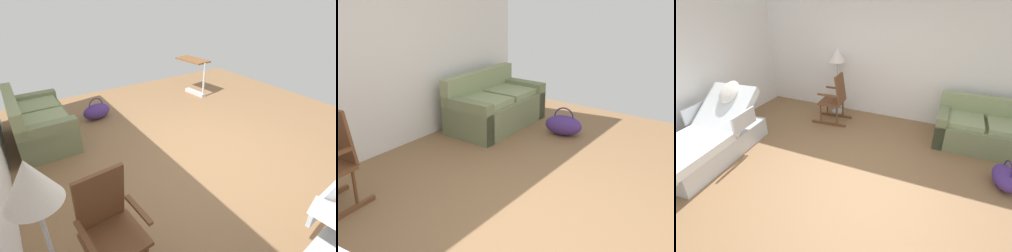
# 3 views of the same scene
# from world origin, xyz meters

# --- Properties ---
(ground_plane) EXTENTS (7.45, 7.45, 0.00)m
(ground_plane) POSITION_xyz_m (0.00, 0.00, 0.00)
(ground_plane) COLOR olive
(back_wall) EXTENTS (6.16, 0.10, 2.70)m
(back_wall) POSITION_xyz_m (0.00, 2.61, 1.35)
(back_wall) COLOR white
(back_wall) RESTS_ON ground
(couch) EXTENTS (1.61, 0.87, 0.85)m
(couch) POSITION_xyz_m (1.95, 2.00, 0.31)
(couch) COLOR #737D57
(couch) RESTS_ON ground
(duffel_bag) EXTENTS (0.42, 0.61, 0.43)m
(duffel_bag) POSITION_xyz_m (2.23, 0.92, 0.15)
(duffel_bag) COLOR #472D7A
(duffel_bag) RESTS_ON ground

